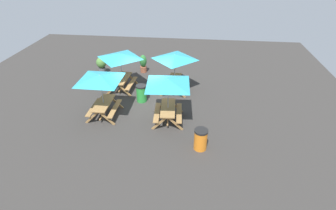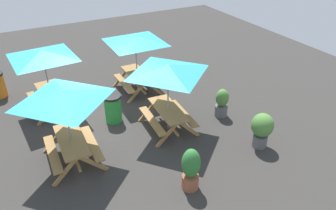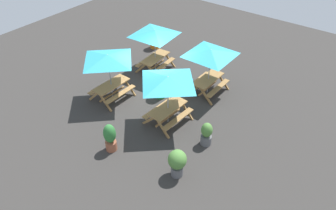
{
  "view_description": "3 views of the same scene",
  "coord_description": "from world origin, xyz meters",
  "px_view_note": "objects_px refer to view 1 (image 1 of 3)",
  "views": [
    {
      "loc": [
        -12.44,
        -2.64,
        7.58
      ],
      "look_at": [
        -1.61,
        -1.42,
        0.9
      ],
      "focal_mm": 28.0,
      "sensor_mm": 36.0,
      "label": 1
    },
    {
      "loc": [
        9.32,
        -2.52,
        6.22
      ],
      "look_at": [
        1.42,
        1.69,
        0.9
      ],
      "focal_mm": 35.0,
      "sensor_mm": 36.0,
      "label": 2
    },
    {
      "loc": [
        10.03,
        8.18,
        9.18
      ],
      "look_at": [
        1.42,
        1.69,
        0.9
      ],
      "focal_mm": 35.0,
      "sensor_mm": 36.0,
      "label": 3
    }
  ],
  "objects_px": {
    "trash_bin_orange": "(201,139)",
    "potted_plant_2": "(143,63)",
    "picnic_table_3": "(100,81)",
    "trash_bin_green": "(141,93)",
    "picnic_table_0": "(175,60)",
    "picnic_table_1": "(120,59)",
    "potted_plant_0": "(92,78)",
    "potted_plant_1": "(101,64)",
    "picnic_table_2": "(168,85)"
  },
  "relations": [
    {
      "from": "trash_bin_orange",
      "to": "trash_bin_green",
      "type": "height_order",
      "value": "same"
    },
    {
      "from": "picnic_table_2",
      "to": "potted_plant_1",
      "type": "bearing_deg",
      "value": 40.65
    },
    {
      "from": "potted_plant_1",
      "to": "potted_plant_2",
      "type": "distance_m",
      "value": 2.83
    },
    {
      "from": "potted_plant_1",
      "to": "potted_plant_2",
      "type": "xyz_separation_m",
      "value": [
        0.5,
        -2.79,
        -0.02
      ]
    },
    {
      "from": "picnic_table_0",
      "to": "trash_bin_green",
      "type": "distance_m",
      "value": 2.71
    },
    {
      "from": "trash_bin_green",
      "to": "potted_plant_2",
      "type": "xyz_separation_m",
      "value": [
        3.93,
        0.66,
        0.15
      ]
    },
    {
      "from": "picnic_table_2",
      "to": "trash_bin_green",
      "type": "bearing_deg",
      "value": 39.96
    },
    {
      "from": "potted_plant_0",
      "to": "potted_plant_2",
      "type": "bearing_deg",
      "value": -48.27
    },
    {
      "from": "picnic_table_1",
      "to": "potted_plant_0",
      "type": "relative_size",
      "value": 2.25
    },
    {
      "from": "trash_bin_orange",
      "to": "trash_bin_green",
      "type": "relative_size",
      "value": 1.0
    },
    {
      "from": "trash_bin_green",
      "to": "potted_plant_2",
      "type": "distance_m",
      "value": 3.99
    },
    {
      "from": "picnic_table_0",
      "to": "trash_bin_orange",
      "type": "relative_size",
      "value": 2.38
    },
    {
      "from": "picnic_table_0",
      "to": "potted_plant_1",
      "type": "bearing_deg",
      "value": 70.88
    },
    {
      "from": "trash_bin_orange",
      "to": "potted_plant_2",
      "type": "xyz_separation_m",
      "value": [
        7.65,
        3.98,
        0.15
      ]
    },
    {
      "from": "trash_bin_green",
      "to": "potted_plant_0",
      "type": "relative_size",
      "value": 0.94
    },
    {
      "from": "picnic_table_2",
      "to": "potted_plant_1",
      "type": "height_order",
      "value": "picnic_table_2"
    },
    {
      "from": "trash_bin_green",
      "to": "potted_plant_2",
      "type": "bearing_deg",
      "value": 9.51
    },
    {
      "from": "picnic_table_3",
      "to": "potted_plant_0",
      "type": "distance_m",
      "value": 3.89
    },
    {
      "from": "picnic_table_1",
      "to": "potted_plant_0",
      "type": "bearing_deg",
      "value": 88.86
    },
    {
      "from": "picnic_table_0",
      "to": "trash_bin_orange",
      "type": "bearing_deg",
      "value": -161.17
    },
    {
      "from": "picnic_table_3",
      "to": "potted_plant_1",
      "type": "distance_m",
      "value": 5.56
    },
    {
      "from": "potted_plant_0",
      "to": "potted_plant_1",
      "type": "xyz_separation_m",
      "value": [
        1.98,
        0.01,
        0.14
      ]
    },
    {
      "from": "trash_bin_orange",
      "to": "picnic_table_1",
      "type": "bearing_deg",
      "value": 43.47
    },
    {
      "from": "picnic_table_3",
      "to": "trash_bin_orange",
      "type": "height_order",
      "value": "picnic_table_3"
    },
    {
      "from": "picnic_table_1",
      "to": "trash_bin_green",
      "type": "height_order",
      "value": "picnic_table_1"
    },
    {
      "from": "picnic_table_2",
      "to": "trash_bin_green",
      "type": "relative_size",
      "value": 2.88
    },
    {
      "from": "picnic_table_2",
      "to": "picnic_table_3",
      "type": "bearing_deg",
      "value": 84.19
    },
    {
      "from": "potted_plant_0",
      "to": "trash_bin_green",
      "type": "bearing_deg",
      "value": -112.96
    },
    {
      "from": "potted_plant_0",
      "to": "potted_plant_2",
      "type": "xyz_separation_m",
      "value": [
        2.48,
        -2.78,
        0.12
      ]
    },
    {
      "from": "trash_bin_orange",
      "to": "potted_plant_2",
      "type": "relative_size",
      "value": 0.79
    },
    {
      "from": "picnic_table_1",
      "to": "trash_bin_orange",
      "type": "xyz_separation_m",
      "value": [
        -5.0,
        -4.74,
        -1.49
      ]
    },
    {
      "from": "picnic_table_2",
      "to": "potted_plant_1",
      "type": "relative_size",
      "value": 2.48
    },
    {
      "from": "picnic_table_0",
      "to": "picnic_table_1",
      "type": "relative_size",
      "value": 1.0
    },
    {
      "from": "potted_plant_2",
      "to": "potted_plant_0",
      "type": "bearing_deg",
      "value": 131.73
    },
    {
      "from": "potted_plant_0",
      "to": "potted_plant_2",
      "type": "height_order",
      "value": "potted_plant_2"
    },
    {
      "from": "trash_bin_green",
      "to": "potted_plant_1",
      "type": "bearing_deg",
      "value": 45.13
    },
    {
      "from": "picnic_table_0",
      "to": "potted_plant_0",
      "type": "xyz_separation_m",
      "value": [
        -0.0,
        5.16,
        -1.47
      ]
    },
    {
      "from": "picnic_table_2",
      "to": "picnic_table_0",
      "type": "bearing_deg",
      "value": -4.71
    },
    {
      "from": "picnic_table_0",
      "to": "potted_plant_2",
      "type": "xyz_separation_m",
      "value": [
        2.47,
        2.38,
        -1.35
      ]
    },
    {
      "from": "potted_plant_2",
      "to": "picnic_table_3",
      "type": "bearing_deg",
      "value": 170.34
    },
    {
      "from": "potted_plant_2",
      "to": "trash_bin_green",
      "type": "bearing_deg",
      "value": -170.49
    },
    {
      "from": "picnic_table_0",
      "to": "picnic_table_3",
      "type": "xyz_separation_m",
      "value": [
        -3.11,
        3.33,
        0.0
      ]
    },
    {
      "from": "picnic_table_2",
      "to": "potted_plant_1",
      "type": "distance_m",
      "value": 7.41
    },
    {
      "from": "trash_bin_green",
      "to": "potted_plant_1",
      "type": "distance_m",
      "value": 4.87
    },
    {
      "from": "picnic_table_2",
      "to": "trash_bin_orange",
      "type": "relative_size",
      "value": 2.88
    },
    {
      "from": "picnic_table_1",
      "to": "potted_plant_0",
      "type": "height_order",
      "value": "picnic_table_1"
    },
    {
      "from": "trash_bin_green",
      "to": "potted_plant_0",
      "type": "bearing_deg",
      "value": 67.04
    },
    {
      "from": "potted_plant_0",
      "to": "picnic_table_2",
      "type": "bearing_deg",
      "value": -121.99
    },
    {
      "from": "potted_plant_1",
      "to": "picnic_table_3",
      "type": "bearing_deg",
      "value": -160.12
    },
    {
      "from": "trash_bin_green",
      "to": "potted_plant_1",
      "type": "height_order",
      "value": "potted_plant_1"
    }
  ]
}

